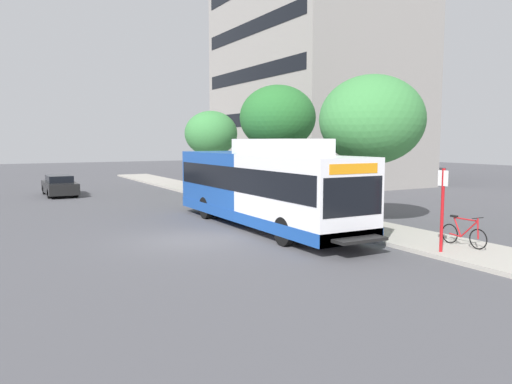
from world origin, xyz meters
name	(u,v)px	position (x,y,z in m)	size (l,w,h in m)	color
ground_plane	(131,212)	(0.00, 8.00, 0.00)	(120.00, 120.00, 0.00)	#4C4C51
sidewalk_curb	(271,207)	(7.00, 6.00, 0.07)	(3.00, 56.00, 0.14)	#A8A399
transit_bus	(263,186)	(3.63, 1.04, 1.70)	(2.58, 12.25, 3.65)	white
bus_stop_sign_pole	(442,204)	(5.95, -6.12, 1.65)	(0.10, 0.36, 2.60)	red
bicycle_parked	(464,233)	(7.25, -5.92, 0.56)	(0.52, 1.76, 1.02)	black
street_tree_near_stop	(372,120)	(7.71, -0.88, 4.43)	(4.32, 4.32, 6.13)	#4C3823
street_tree_mid_block	(278,118)	(8.06, 7.14, 4.84)	(4.22, 4.22, 6.50)	#4C3823
street_tree_far_block	(211,134)	(7.80, 15.72, 4.06)	(3.71, 3.71, 5.51)	#4C3823
parked_car_far_lane	(60,185)	(-2.07, 17.79, 0.66)	(1.80, 4.50, 1.33)	black
apartment_tower_backdrop	(315,36)	(18.21, 17.99, 12.22)	(11.96, 16.32, 24.45)	gray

